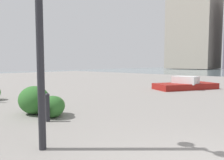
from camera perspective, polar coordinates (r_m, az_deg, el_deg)
name	(u,v)px	position (r m, az deg, el deg)	size (l,w,h in m)	color
building_annex	(194,24)	(72.35, 21.25, 13.92)	(13.03, 12.95, 29.64)	#9E9384
lamppost	(39,2)	(4.38, -19.14, 19.25)	(0.98, 0.28, 4.25)	#232328
bollard_near	(48,107)	(6.38, -16.99, -6.91)	(0.13, 0.13, 0.83)	#232328
shrub_round	(34,100)	(7.48, -20.25, -5.07)	(1.09, 0.98, 0.92)	#2D6628
shrub_wide	(54,106)	(7.14, -15.30, -6.66)	(0.73, 0.66, 0.62)	#477F38
shrub_tall	(52,107)	(6.84, -15.83, -6.93)	(0.79, 0.71, 0.67)	#2D6628
boat	(185,86)	(14.52, 19.18, -1.47)	(3.33, 4.34, 0.95)	maroon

